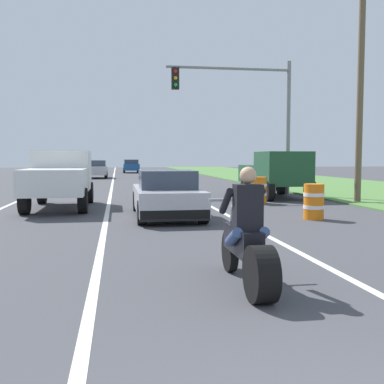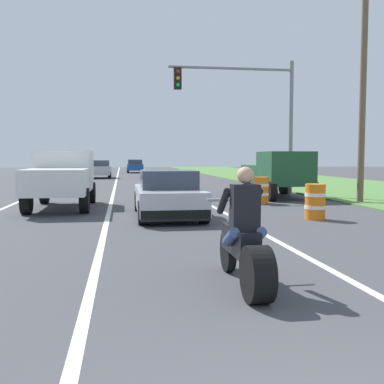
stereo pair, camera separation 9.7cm
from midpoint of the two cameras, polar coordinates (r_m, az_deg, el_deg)
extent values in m
cube|color=white|center=(22.24, -18.93, -0.41)|extent=(0.14, 120.00, 0.01)
cube|color=white|center=(22.12, -0.26, -0.20)|extent=(0.14, 120.00, 0.01)
cube|color=white|center=(21.89, -9.62, -0.31)|extent=(0.14, 120.00, 0.01)
cube|color=#517F3D|center=(25.63, 22.73, 0.14)|extent=(10.00, 120.00, 0.06)
cylinder|color=black|center=(5.64, 8.62, -10.05)|extent=(0.28, 0.69, 0.69)
cylinder|color=black|center=(7.11, 4.88, -7.29)|extent=(0.12, 0.63, 0.63)
cube|color=black|center=(6.36, 6.43, -5.96)|extent=(0.28, 1.10, 0.36)
cylinder|color=#B2B2B7|center=(6.97, 5.05, -4.47)|extent=(0.08, 0.36, 0.73)
cylinder|color=#A5A5AA|center=(6.89, 5.11, -0.96)|extent=(0.70, 0.05, 0.05)
cube|color=black|center=(6.07, 7.03, -1.88)|extent=(0.36, 0.24, 0.60)
sphere|color=tan|center=(6.04, 7.07, 2.09)|extent=(0.22, 0.22, 0.22)
cylinder|color=#384C7A|center=(6.11, 5.29, -5.61)|extent=(0.14, 0.47, 0.32)
cylinder|color=black|center=(6.30, 4.37, -1.18)|extent=(0.10, 0.51, 0.40)
cylinder|color=#384C7A|center=(6.21, 8.53, -5.49)|extent=(0.14, 0.47, 0.32)
cylinder|color=black|center=(6.42, 8.20, -1.11)|extent=(0.10, 0.51, 0.40)
cube|color=#B7B7BC|center=(13.57, -2.83, -0.83)|extent=(1.80, 4.30, 0.64)
cube|color=#333D4C|center=(13.34, -2.75, 1.58)|extent=(1.56, 1.70, 0.52)
cube|color=black|center=(11.57, -1.79, -2.91)|extent=(1.76, 0.20, 0.28)
cylinder|color=black|center=(15.13, -6.46, -1.11)|extent=(0.24, 0.64, 0.64)
cylinder|color=black|center=(15.27, -0.45, -1.03)|extent=(0.24, 0.64, 0.64)
cylinder|color=black|center=(11.95, -5.87, -2.55)|extent=(0.24, 0.64, 0.64)
cylinder|color=black|center=(12.13, 1.71, -2.42)|extent=(0.24, 0.64, 0.64)
cube|color=silver|center=(17.28, -15.28, 2.62)|extent=(1.90, 2.10, 1.40)
cube|color=#333D4C|center=(17.62, -15.17, 3.91)|extent=(1.67, 0.29, 0.57)
cube|color=silver|center=(15.06, -16.24, 1.24)|extent=(1.90, 2.70, 0.80)
cylinder|color=black|center=(18.24, -17.65, -0.12)|extent=(0.28, 0.80, 0.80)
cylinder|color=black|center=(18.05, -12.19, -0.05)|extent=(0.28, 0.80, 0.80)
cylinder|color=black|center=(14.95, -19.65, -1.09)|extent=(0.28, 0.80, 0.80)
cylinder|color=black|center=(14.71, -12.98, -1.03)|extent=(0.28, 0.80, 0.80)
cube|color=#1E4C2D|center=(19.51, 11.63, 2.86)|extent=(1.90, 2.10, 1.40)
cube|color=#333D4C|center=(19.17, 12.01, 3.98)|extent=(1.67, 0.29, 0.57)
cube|color=#1E4C2D|center=(21.64, 9.56, 2.23)|extent=(1.90, 2.70, 0.80)
cylinder|color=black|center=(19.13, 14.87, 0.14)|extent=(0.28, 0.80, 0.80)
cylinder|color=black|center=(18.51, 9.92, 0.08)|extent=(0.28, 0.80, 0.80)
cylinder|color=black|center=(22.24, 11.43, 0.76)|extent=(0.28, 0.80, 0.80)
cylinder|color=black|center=(21.70, 7.11, 0.73)|extent=(0.28, 0.80, 0.80)
cylinder|color=gray|center=(21.25, 12.26, 7.60)|extent=(0.18, 0.18, 6.00)
cylinder|color=gray|center=(20.76, 5.02, 15.00)|extent=(5.50, 0.12, 0.12)
cube|color=black|center=(20.25, -1.66, 13.85)|extent=(0.32, 0.24, 0.90)
sphere|color=red|center=(20.17, -1.61, 14.70)|extent=(0.16, 0.16, 0.16)
sphere|color=orange|center=(20.12, -1.61, 13.91)|extent=(0.16, 0.16, 0.16)
sphere|color=green|center=(20.07, -1.60, 13.13)|extent=(0.16, 0.16, 0.16)
cylinder|color=brown|center=(18.70, 20.53, 11.31)|extent=(0.24, 0.24, 8.22)
cylinder|color=orange|center=(13.36, 15.20, -1.18)|extent=(0.56, 0.56, 1.00)
cylinder|color=white|center=(13.34, 15.22, -0.32)|extent=(0.58, 0.58, 0.10)
cylinder|color=white|center=(13.38, 15.19, -1.81)|extent=(0.58, 0.58, 0.10)
cylinder|color=orange|center=(17.65, 8.71, 0.22)|extent=(0.56, 0.56, 1.00)
cylinder|color=white|center=(17.64, 8.72, 0.87)|extent=(0.58, 0.58, 0.10)
cylinder|color=white|center=(17.66, 8.71, -0.26)|extent=(0.58, 0.58, 0.10)
cube|color=#B2B2B7|center=(39.72, -11.25, 2.65)|extent=(1.76, 4.00, 0.70)
cube|color=#333D4C|center=(39.50, -11.28, 3.51)|extent=(1.56, 2.00, 0.50)
cylinder|color=black|center=(41.17, -12.27, 2.20)|extent=(0.20, 0.60, 0.60)
cylinder|color=black|center=(41.10, -10.04, 2.23)|extent=(0.20, 0.60, 0.60)
cylinder|color=black|center=(38.38, -12.53, 2.05)|extent=(0.20, 0.60, 0.60)
cylinder|color=black|center=(38.30, -10.14, 2.08)|extent=(0.20, 0.60, 0.60)
cube|color=#194C8C|center=(52.89, -7.03, 3.09)|extent=(1.76, 4.00, 0.70)
cube|color=#333D4C|center=(52.68, -7.02, 3.74)|extent=(1.56, 2.00, 0.50)
cylinder|color=black|center=(54.28, -7.91, 2.74)|extent=(0.20, 0.60, 0.60)
cylinder|color=black|center=(54.32, -6.22, 2.76)|extent=(0.20, 0.60, 0.60)
cylinder|color=black|center=(51.48, -7.87, 2.66)|extent=(0.20, 0.60, 0.60)
cylinder|color=black|center=(51.53, -6.09, 2.68)|extent=(0.20, 0.60, 0.60)
camera|label=1|loc=(0.05, -89.72, 0.02)|focal=43.09mm
camera|label=2|loc=(0.05, 90.28, -0.02)|focal=43.09mm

